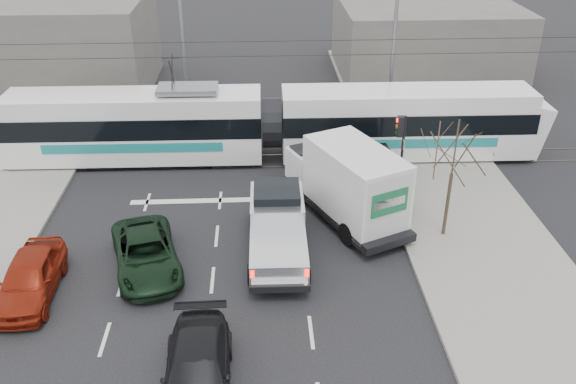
{
  "coord_description": "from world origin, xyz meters",
  "views": [
    {
      "loc": [
        0.17,
        -18.27,
        13.61
      ],
      "look_at": [
        1.26,
        3.35,
        1.8
      ],
      "focal_mm": 38.0,
      "sensor_mm": 36.0,
      "label": 1
    }
  ],
  "objects_px": {
    "street_lamp_far": "(179,34)",
    "box_truck": "(347,183)",
    "bare_tree": "(455,153)",
    "silver_pickup": "(277,223)",
    "traffic_signal": "(401,137)",
    "green_car": "(146,254)",
    "red_car": "(30,278)",
    "tram": "(271,124)",
    "street_lamp_near": "(391,40)",
    "navy_pickup": "(377,175)",
    "dark_car": "(197,372)"
  },
  "relations": [
    {
      "from": "street_lamp_far",
      "to": "dark_car",
      "type": "distance_m",
      "value": 21.88
    },
    {
      "from": "traffic_signal",
      "to": "green_car",
      "type": "distance_m",
      "value": 12.24
    },
    {
      "from": "tram",
      "to": "box_truck",
      "type": "height_order",
      "value": "tram"
    },
    {
      "from": "bare_tree",
      "to": "silver_pickup",
      "type": "xyz_separation_m",
      "value": [
        -6.82,
        -0.47,
        -2.66
      ]
    },
    {
      "from": "tram",
      "to": "navy_pickup",
      "type": "bearing_deg",
      "value": -39.87
    },
    {
      "from": "tram",
      "to": "red_car",
      "type": "height_order",
      "value": "tram"
    },
    {
      "from": "street_lamp_near",
      "to": "red_car",
      "type": "bearing_deg",
      "value": -136.49
    },
    {
      "from": "street_lamp_near",
      "to": "green_car",
      "type": "relative_size",
      "value": 1.83
    },
    {
      "from": "traffic_signal",
      "to": "navy_pickup",
      "type": "xyz_separation_m",
      "value": [
        -1.0,
        -0.16,
        -1.78
      ]
    },
    {
      "from": "silver_pickup",
      "to": "dark_car",
      "type": "xyz_separation_m",
      "value": [
        -2.56,
        -7.33,
        -0.43
      ]
    },
    {
      "from": "street_lamp_far",
      "to": "box_truck",
      "type": "distance_m",
      "value": 14.65
    },
    {
      "from": "street_lamp_near",
      "to": "navy_pickup",
      "type": "xyz_separation_m",
      "value": [
        -1.84,
        -7.67,
        -4.15
      ]
    },
    {
      "from": "red_car",
      "to": "dark_car",
      "type": "distance_m",
      "value": 7.83
    },
    {
      "from": "bare_tree",
      "to": "green_car",
      "type": "height_order",
      "value": "bare_tree"
    },
    {
      "from": "bare_tree",
      "to": "street_lamp_far",
      "type": "height_order",
      "value": "street_lamp_far"
    },
    {
      "from": "dark_car",
      "to": "navy_pickup",
      "type": "bearing_deg",
      "value": 56.76
    },
    {
      "from": "street_lamp_far",
      "to": "green_car",
      "type": "bearing_deg",
      "value": -90.0
    },
    {
      "from": "traffic_signal",
      "to": "silver_pickup",
      "type": "xyz_separation_m",
      "value": [
        -5.69,
        -4.47,
        -1.61
      ]
    },
    {
      "from": "tram",
      "to": "red_car",
      "type": "distance_m",
      "value": 14.04
    },
    {
      "from": "box_truck",
      "to": "tram",
      "type": "bearing_deg",
      "value": 91.75
    },
    {
      "from": "bare_tree",
      "to": "red_car",
      "type": "relative_size",
      "value": 1.13
    },
    {
      "from": "box_truck",
      "to": "red_car",
      "type": "bearing_deg",
      "value": 177.31
    },
    {
      "from": "bare_tree",
      "to": "green_car",
      "type": "bearing_deg",
      "value": -172.02
    },
    {
      "from": "street_lamp_near",
      "to": "street_lamp_far",
      "type": "height_order",
      "value": "same"
    },
    {
      "from": "bare_tree",
      "to": "street_lamp_far",
      "type": "xyz_separation_m",
      "value": [
        -11.79,
        13.5,
        1.32
      ]
    },
    {
      "from": "street_lamp_far",
      "to": "box_truck",
      "type": "bearing_deg",
      "value": -55.93
    },
    {
      "from": "street_lamp_far",
      "to": "box_truck",
      "type": "relative_size",
      "value": 1.24
    },
    {
      "from": "bare_tree",
      "to": "navy_pickup",
      "type": "bearing_deg",
      "value": 118.99
    },
    {
      "from": "street_lamp_far",
      "to": "green_car",
      "type": "xyz_separation_m",
      "value": [
        0.0,
        -15.15,
        -4.43
      ]
    },
    {
      "from": "street_lamp_near",
      "to": "silver_pickup",
      "type": "xyz_separation_m",
      "value": [
        -6.53,
        -11.97,
        -3.98
      ]
    },
    {
      "from": "navy_pickup",
      "to": "red_car",
      "type": "relative_size",
      "value": 1.07
    },
    {
      "from": "green_car",
      "to": "bare_tree",
      "type": "bearing_deg",
      "value": -7.28
    },
    {
      "from": "street_lamp_near",
      "to": "tram",
      "type": "relative_size",
      "value": 0.34
    },
    {
      "from": "box_truck",
      "to": "dark_car",
      "type": "xyz_separation_m",
      "value": [
        -5.58,
        -9.5,
        -1.0
      ]
    },
    {
      "from": "tram",
      "to": "traffic_signal",
      "type": "bearing_deg",
      "value": -33.48
    },
    {
      "from": "silver_pickup",
      "to": "tram",
      "type": "bearing_deg",
      "value": 91.0
    },
    {
      "from": "tram",
      "to": "navy_pickup",
      "type": "xyz_separation_m",
      "value": [
        4.73,
        -4.04,
        -0.94
      ]
    },
    {
      "from": "street_lamp_far",
      "to": "dark_car",
      "type": "xyz_separation_m",
      "value": [
        2.4,
        -21.3,
        -4.41
      ]
    },
    {
      "from": "traffic_signal",
      "to": "dark_car",
      "type": "relative_size",
      "value": 0.74
    },
    {
      "from": "traffic_signal",
      "to": "green_car",
      "type": "height_order",
      "value": "traffic_signal"
    },
    {
      "from": "box_truck",
      "to": "street_lamp_near",
      "type": "bearing_deg",
      "value": 45.66
    },
    {
      "from": "traffic_signal",
      "to": "red_car",
      "type": "bearing_deg",
      "value": -154.06
    },
    {
      "from": "traffic_signal",
      "to": "street_lamp_far",
      "type": "height_order",
      "value": "street_lamp_far"
    },
    {
      "from": "bare_tree",
      "to": "dark_car",
      "type": "distance_m",
      "value": 12.58
    },
    {
      "from": "traffic_signal",
      "to": "red_car",
      "type": "xyz_separation_m",
      "value": [
        -14.48,
        -7.04,
        -1.98
      ]
    },
    {
      "from": "navy_pickup",
      "to": "box_truck",
      "type": "bearing_deg",
      "value": -132.87
    },
    {
      "from": "silver_pickup",
      "to": "dark_car",
      "type": "bearing_deg",
      "value": -108.53
    },
    {
      "from": "red_car",
      "to": "silver_pickup",
      "type": "bearing_deg",
      "value": 14.7
    },
    {
      "from": "silver_pickup",
      "to": "box_truck",
      "type": "xyz_separation_m",
      "value": [
        3.02,
        2.17,
        0.57
      ]
    },
    {
      "from": "bare_tree",
      "to": "red_car",
      "type": "xyz_separation_m",
      "value": [
        -15.61,
        -3.05,
        -3.04
      ]
    }
  ]
}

